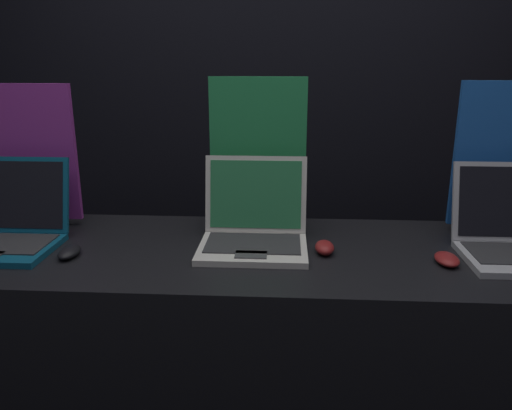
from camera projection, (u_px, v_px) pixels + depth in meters
The scene contains 10 objects.
wall_back at pixel (270, 82), 2.59m from camera, with size 8.00×0.05×2.80m.
display_counter at pixel (257, 372), 1.75m from camera, with size 2.07×0.67×0.92m.
laptop_front at pixel (10, 227), 1.64m from camera, with size 0.33×0.33×0.27m.
mouse_front at pixel (69, 252), 1.55m from camera, with size 0.06×0.11×0.03m.
promo_stand_front at pixel (35, 159), 1.80m from camera, with size 0.31×0.07×0.51m.
laptop_middle at pixel (254, 227), 1.64m from camera, with size 0.35×0.32×0.28m.
mouse_middle at pixel (325, 247), 1.58m from camera, with size 0.06×0.10×0.04m.
promo_stand_middle at pixel (258, 156), 1.80m from camera, with size 0.35×0.07×0.54m.
mouse_back at pixel (447, 259), 1.50m from camera, with size 0.07×0.11×0.03m.
promo_stand_back at pixel (497, 161), 1.73m from camera, with size 0.29×0.07×0.52m.
Camera 1 is at (0.09, -1.17, 1.52)m, focal length 35.00 mm.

